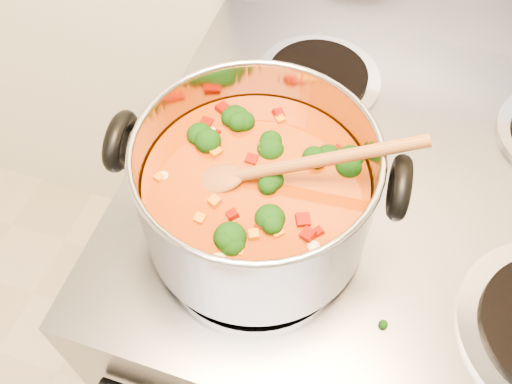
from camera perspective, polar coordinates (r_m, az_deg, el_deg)
electric_range at (r=1.21m, az=11.07°, el=-11.83°), size 0.79×0.72×1.08m
stockpot at (r=0.68m, az=-0.02°, el=-0.11°), size 0.34×0.28×0.17m
wooden_spoon at (r=0.64m, az=1.21°, el=2.19°), size 0.26×0.11×0.10m
cooktop_crumbs at (r=0.72m, az=2.20°, el=-8.57°), size 0.39×0.18×0.01m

